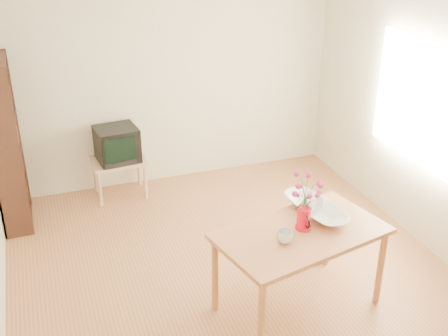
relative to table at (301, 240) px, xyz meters
name	(u,v)px	position (x,y,z in m)	size (l,w,h in m)	color
room	(239,149)	(-0.34, 0.53, 0.64)	(4.50, 4.50, 4.50)	#9C6037
table	(301,240)	(0.00, 0.00, 0.00)	(1.50, 1.06, 0.75)	#B0693C
tv_stand	(119,165)	(-1.07, 2.50, -0.28)	(0.60, 0.45, 0.46)	tan
bookshelf	(7,150)	(-2.22, 2.28, 0.18)	(0.28, 0.70, 1.80)	black
pitcher	(303,219)	(0.03, 0.04, 0.17)	(0.13, 0.21, 0.20)	red
flowers	(306,192)	(0.03, 0.03, 0.42)	(0.22, 0.22, 0.31)	#D23174
mug	(285,237)	(-0.19, -0.10, 0.14)	(0.13, 0.13, 0.10)	white
bowl	(317,190)	(0.25, 0.24, 0.30)	(0.46, 0.46, 0.43)	white
teacup_a	(312,195)	(0.21, 0.24, 0.26)	(0.07, 0.07, 0.07)	white
teacup_b	(320,192)	(0.29, 0.26, 0.26)	(0.07, 0.07, 0.07)	white
television	(117,143)	(-1.07, 2.51, 0.00)	(0.49, 0.47, 0.39)	black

